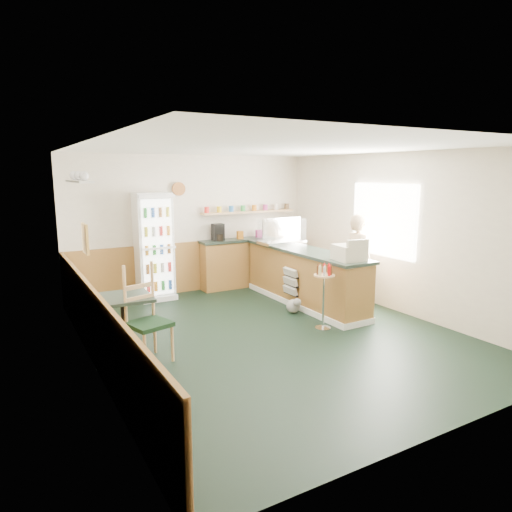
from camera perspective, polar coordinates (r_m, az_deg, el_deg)
ground at (r=6.86m, az=1.98°, el=-9.77°), size 6.00×6.00×0.00m
room_envelope at (r=7.01m, az=-2.67°, el=3.51°), size 5.04×6.02×2.72m
service_counter at (r=8.31m, az=6.04°, el=-2.89°), size 0.68×3.01×1.01m
back_counter at (r=9.63m, az=-0.74°, el=-0.45°), size 2.24×0.42×1.69m
drinks_fridge at (r=8.70m, az=-12.60°, el=1.12°), size 0.66×0.54×2.00m
display_case at (r=8.78m, az=3.24°, el=3.13°), size 0.86×0.45×0.49m
cash_register at (r=7.27m, az=11.55°, el=0.42°), size 0.47×0.49×0.24m
shopkeeper at (r=8.18m, az=12.67°, el=-0.64°), size 0.44×0.58×1.66m
condiment_stand at (r=6.99m, az=8.49°, el=-3.82°), size 0.32×0.32×0.99m
newspaper_rack at (r=8.04m, az=4.32°, el=-3.25°), size 0.09×0.40×0.48m
cafe_table at (r=6.28m, az=-16.19°, el=-6.86°), size 0.74×0.74×0.78m
cafe_chair at (r=5.98m, az=-13.53°, el=-6.61°), size 0.57×0.57×1.24m
dog_doorstop at (r=7.83m, az=4.75°, el=-6.19°), size 0.23×0.30×0.28m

